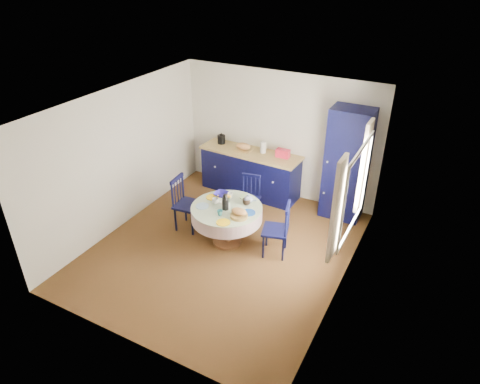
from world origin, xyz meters
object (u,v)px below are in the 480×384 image
object	(u,v)px
kitchen_counter	(250,172)
mug_d	(230,195)
mug_c	(247,202)
chair_left	(186,203)
mug_a	(215,201)
cobalt_bowl	(221,194)
mug_b	(220,213)
chair_far	(249,198)
pantry_cabinet	(347,165)
dining_table	(227,213)
chair_right	(278,229)

from	to	relation	value
kitchen_counter	mug_d	size ratio (longest dim) A/B	22.56
kitchen_counter	mug_c	bearing A→B (deg)	-63.08
chair_left	mug_a	size ratio (longest dim) A/B	8.49
kitchen_counter	cobalt_bowl	distance (m)	1.52
mug_b	cobalt_bowl	world-z (taller)	mug_b
mug_b	cobalt_bowl	bearing A→B (deg)	117.87
chair_far	mug_a	distance (m)	0.94
pantry_cabinet	mug_d	bearing A→B (deg)	-136.28
dining_table	chair_left	bearing A→B (deg)	174.91
mug_c	chair_right	bearing A→B (deg)	-9.52
dining_table	cobalt_bowl	bearing A→B (deg)	134.01
mug_c	chair_far	bearing A→B (deg)	113.03
chair_left	kitchen_counter	bearing A→B (deg)	-19.11
dining_table	pantry_cabinet	bearing A→B (deg)	51.25
mug_c	cobalt_bowl	bearing A→B (deg)	174.28
mug_a	mug_d	distance (m)	0.31
kitchen_counter	chair_far	distance (m)	0.99
cobalt_bowl	mug_c	bearing A→B (deg)	-5.72
chair_right	mug_c	size ratio (longest dim) A/B	6.95
dining_table	mug_c	world-z (taller)	dining_table
mug_d	pantry_cabinet	bearing A→B (deg)	43.85
pantry_cabinet	chair_right	xyz separation A→B (m)	(-0.59, -1.68, -0.57)
mug_b	mug_d	xyz separation A→B (m)	(-0.13, 0.57, -0.00)
mug_a	cobalt_bowl	xyz separation A→B (m)	(-0.04, 0.26, -0.02)
chair_right	mug_d	distance (m)	1.03
chair_right	mug_a	world-z (taller)	chair_right
mug_a	mug_b	distance (m)	0.38
kitchen_counter	mug_b	distance (m)	2.10
chair_left	cobalt_bowl	world-z (taller)	chair_left
pantry_cabinet	mug_b	bearing A→B (deg)	-124.86
chair_left	chair_right	world-z (taller)	chair_left
dining_table	mug_b	bearing A→B (deg)	-86.54
mug_a	mug_c	size ratio (longest dim) A/B	0.86
dining_table	mug_a	distance (m)	0.29
pantry_cabinet	mug_b	size ratio (longest dim) A/B	22.04
chair_right	cobalt_bowl	xyz separation A→B (m)	(-1.13, 0.16, 0.26)
dining_table	cobalt_bowl	distance (m)	0.42
mug_b	mug_c	size ratio (longest dim) A/B	0.70
pantry_cabinet	mug_c	size ratio (longest dim) A/B	15.36
chair_far	cobalt_bowl	size ratio (longest dim) A/B	3.48
chair_far	mug_b	xyz separation A→B (m)	(0.05, -1.14, 0.32)
chair_far	mug_d	world-z (taller)	chair_far
chair_far	mug_b	distance (m)	1.19
mug_c	mug_d	size ratio (longest dim) A/B	1.48
kitchen_counter	chair_right	size ratio (longest dim) A/B	2.20
chair_left	chair_far	bearing A→B (deg)	-51.69
kitchen_counter	chair_left	distance (m)	1.74
cobalt_bowl	kitchen_counter	bearing A→B (deg)	97.16
chair_right	chair_far	bearing A→B (deg)	-145.17
kitchen_counter	cobalt_bowl	size ratio (longest dim) A/B	8.44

